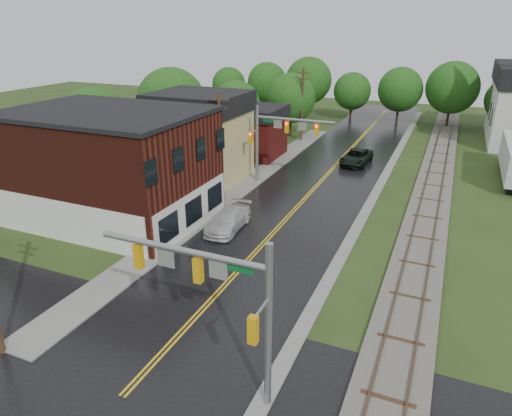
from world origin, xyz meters
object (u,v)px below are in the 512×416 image
Objects in this scene: suv_dark at (356,157)px; pickup_white at (228,220)px; traffic_signal_near at (216,286)px; tree_left_a at (95,126)px; tree_left_c at (237,107)px; tree_left_e at (292,99)px; tree_left_b at (172,105)px; traffic_signal_far at (279,132)px; utility_pole_b at (220,144)px; brick_building at (110,165)px; utility_pole_c at (302,103)px.

suv_dark is 1.08× the size of pickup_white.
traffic_signal_near is 16.33m from pickup_white.
tree_left_a is 1.57× the size of suv_dark.
tree_left_e is (5.00, 6.00, 0.30)m from tree_left_c.
tree_left_b is 16.67m from tree_left_e.
tree_left_e is 1.60× the size of pickup_white.
tree_left_b reaches higher than traffic_signal_near.
utility_pole_b is (-3.33, -5.00, -0.25)m from traffic_signal_far.
pickup_white is at bearing -79.37° from tree_left_e.
tree_left_c is at bearing 71.57° from tree_left_a.
traffic_signal_far is 6.01m from utility_pole_b.
tree_left_e is (9.00, 14.00, -0.90)m from tree_left_b.
brick_building reaches higher than tree_left_c.
tree_left_b is (-11.05, 9.90, 1.00)m from utility_pole_b.
tree_left_b reaches higher than brick_building.
tree_left_a is 26.51m from suv_dark.
suv_dark is (21.74, 14.54, -4.35)m from tree_left_a.
tree_left_a reaches higher than tree_left_c.
utility_pole_b is 1.10× the size of tree_left_e.
brick_building is 9.03m from utility_pole_b.
brick_building is 2.59× the size of suv_dark.
utility_pole_b is 1.63× the size of suv_dark.
brick_building is 1.75× the size of tree_left_e.
utility_pole_b is 1.76× the size of pickup_white.
utility_pole_b is at bearing -123.68° from traffic_signal_far.
tree_left_b is at bearing -122.74° from tree_left_e.
tree_left_e is at bearing 105.89° from traffic_signal_far.
traffic_signal_far is at bearing 105.52° from traffic_signal_near.
traffic_signal_far reaches higher than pickup_white.
tree_left_b is at bearing 138.14° from utility_pole_b.
traffic_signal_far is 15.21m from tree_left_b.
traffic_signal_far is at bearing -51.18° from tree_left_c.
tree_left_a reaches higher than traffic_signal_far.
tree_left_a is at bearing -120.55° from utility_pole_c.
tree_left_c is at bearing 111.49° from utility_pole_b.
traffic_signal_near reaches higher than pickup_white.
utility_pole_c reaches higher than pickup_white.
utility_pole_c reaches higher than traffic_signal_near.
tree_left_b reaches higher than suv_dark.
tree_left_a is (-13.05, -0.10, 0.39)m from utility_pole_b.
utility_pole_b reaches higher than tree_left_c.
pickup_white is (3.52, -27.75, -3.98)m from utility_pole_c.
tree_left_a reaches higher than brick_building.
suv_dark is (19.74, 4.54, -4.95)m from tree_left_b.
utility_pole_c is 1.63× the size of suv_dark.
tree_left_b is 21.95m from pickup_white.
pickup_white is (16.57, -5.64, -4.37)m from tree_left_a.
tree_left_e is 1.48× the size of suv_dark.
tree_left_e is at bearing 94.90° from utility_pole_b.
tree_left_e is at bearing 83.29° from brick_building.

